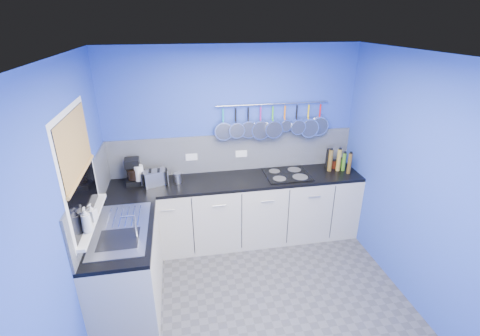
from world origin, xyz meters
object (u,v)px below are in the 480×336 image
object	(u,v)px
hob	(287,174)
soap_bottle_b	(91,212)
toaster	(155,178)
canister	(177,178)
soap_bottle_a	(86,220)
paper_towel	(139,175)
coffee_maker	(133,172)

from	to	relation	value
hob	soap_bottle_b	bearing A→B (deg)	-156.53
toaster	canister	xyz separation A→B (m)	(0.27, -0.01, -0.03)
soap_bottle_b	hob	xyz separation A→B (m)	(2.19, 0.95, -0.23)
soap_bottle_a	soap_bottle_b	distance (m)	0.19
soap_bottle_b	paper_towel	size ratio (longest dim) A/B	0.70
toaster	canister	size ratio (longest dim) A/B	2.18
paper_towel	toaster	xyz separation A→B (m)	(0.18, -0.03, -0.03)
soap_bottle_b	hob	world-z (taller)	soap_bottle_b
soap_bottle_b	toaster	distance (m)	1.12
soap_bottle_b	coffee_maker	size ratio (longest dim) A/B	0.54
soap_bottle_a	hob	distance (m)	2.48
soap_bottle_b	canister	distance (m)	1.26
paper_towel	canister	world-z (taller)	paper_towel
soap_bottle_a	toaster	xyz separation A→B (m)	(0.52, 1.16, -0.18)
hob	canister	bearing A→B (deg)	179.20
soap_bottle_b	coffee_maker	world-z (taller)	soap_bottle_b
paper_towel	soap_bottle_a	bearing A→B (deg)	-105.68
toaster	soap_bottle_a	bearing A→B (deg)	-133.40
paper_towel	canister	distance (m)	0.46
soap_bottle_a	coffee_maker	xyz separation A→B (m)	(0.26, 1.23, -0.11)
soap_bottle_a	hob	world-z (taller)	soap_bottle_a
paper_towel	toaster	world-z (taller)	paper_towel
coffee_maker	toaster	distance (m)	0.28
soap_bottle_b	canister	bearing A→B (deg)	51.01
paper_towel	hob	distance (m)	1.86
soap_bottle_a	coffee_maker	distance (m)	1.26
soap_bottle_b	canister	world-z (taller)	soap_bottle_b
coffee_maker	toaster	xyz separation A→B (m)	(0.26, -0.07, -0.07)
coffee_maker	hob	bearing A→B (deg)	-5.28
soap_bottle_a	paper_towel	size ratio (longest dim) A/B	0.97
soap_bottle_b	paper_towel	xyz separation A→B (m)	(0.33, 1.01, -0.11)
canister	soap_bottle_b	bearing A→B (deg)	-128.99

